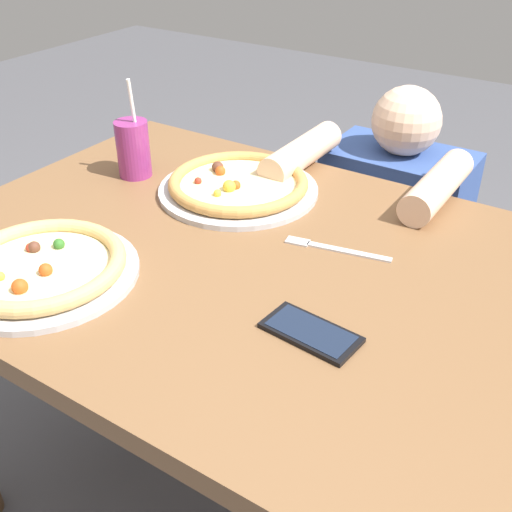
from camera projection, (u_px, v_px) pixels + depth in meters
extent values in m
plane|color=#4C4C51|center=(241.00, 503.00, 1.56)|extent=(8.00, 8.00, 0.00)
cube|color=brown|center=(236.00, 258.00, 1.17)|extent=(1.19, 0.87, 0.04)
cylinder|color=brown|center=(164.00, 260.00, 1.86)|extent=(0.07, 0.07, 0.71)
cylinder|color=#B7B7BC|center=(43.00, 274.00, 1.08)|extent=(0.33, 0.33, 0.01)
cylinder|color=beige|center=(42.00, 268.00, 1.07)|extent=(0.23, 0.23, 0.01)
torus|color=tan|center=(41.00, 264.00, 1.06)|extent=(0.29, 0.29, 0.03)
sphere|color=#2D6623|center=(59.00, 244.00, 1.12)|extent=(0.02, 0.02, 0.02)
sphere|color=brown|center=(34.00, 247.00, 1.11)|extent=(0.02, 0.02, 0.02)
sphere|color=gold|center=(0.00, 276.00, 1.03)|extent=(0.02, 0.02, 0.02)
sphere|color=#BF4C19|center=(20.00, 287.00, 1.00)|extent=(0.03, 0.03, 0.03)
sphere|color=maroon|center=(31.00, 248.00, 1.11)|extent=(0.02, 0.02, 0.02)
sphere|color=#BF4C19|center=(46.00, 270.00, 1.04)|extent=(0.02, 0.02, 0.02)
cylinder|color=#B7B7BC|center=(238.00, 190.00, 1.35)|extent=(0.35, 0.35, 0.01)
cylinder|color=beige|center=(238.00, 185.00, 1.35)|extent=(0.25, 0.25, 0.01)
torus|color=#C68C47|center=(238.00, 182.00, 1.34)|extent=(0.31, 0.31, 0.03)
sphere|color=maroon|center=(263.00, 170.00, 1.38)|extent=(0.03, 0.03, 0.03)
sphere|color=maroon|center=(198.00, 181.00, 1.34)|extent=(0.02, 0.02, 0.02)
sphere|color=gold|center=(217.00, 193.00, 1.29)|extent=(0.02, 0.02, 0.02)
sphere|color=#BF4C19|center=(220.00, 171.00, 1.38)|extent=(0.02, 0.02, 0.02)
sphere|color=#BF4C19|center=(236.00, 185.00, 1.32)|extent=(0.02, 0.02, 0.02)
sphere|color=brown|center=(218.00, 167.00, 1.40)|extent=(0.03, 0.03, 0.03)
sphere|color=gold|center=(229.00, 186.00, 1.31)|extent=(0.03, 0.03, 0.03)
cylinder|color=#8C2D72|center=(133.00, 149.00, 1.40)|extent=(0.08, 0.08, 0.13)
cylinder|color=white|center=(132.00, 105.00, 1.34)|extent=(0.02, 0.02, 0.12)
cube|color=silver|center=(349.00, 252.00, 1.14)|extent=(0.16, 0.04, 0.00)
cube|color=silver|center=(298.00, 241.00, 1.18)|extent=(0.05, 0.03, 0.00)
cube|color=black|center=(311.00, 333.00, 0.94)|extent=(0.16, 0.09, 0.01)
cube|color=#192338|center=(311.00, 330.00, 0.94)|extent=(0.14, 0.07, 0.00)
cylinder|color=#333847|center=(380.00, 315.00, 1.84)|extent=(0.29, 0.29, 0.45)
cube|color=#334C8C|center=(395.00, 204.00, 1.64)|extent=(0.37, 0.22, 0.29)
sphere|color=beige|center=(406.00, 121.00, 1.52)|extent=(0.17, 0.17, 0.17)
cylinder|color=beige|center=(302.00, 153.00, 1.46)|extent=(0.07, 0.28, 0.07)
cylinder|color=beige|center=(437.00, 186.00, 1.30)|extent=(0.07, 0.28, 0.07)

